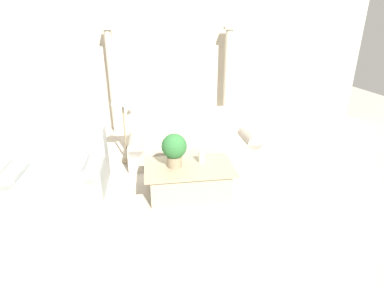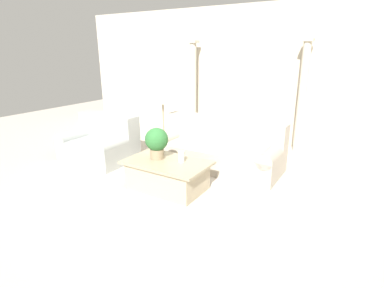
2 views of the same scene
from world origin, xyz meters
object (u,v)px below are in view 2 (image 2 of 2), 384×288
object	(u,v)px
coffee_table	(167,175)
floor_lamp	(163,100)
loveseat	(101,142)
sofa_long	(218,148)
potted_plant	(157,141)

from	to	relation	value
coffee_table	floor_lamp	distance (m)	1.92
loveseat	coffee_table	world-z (taller)	loveseat
coffee_table	floor_lamp	size ratio (longest dim) A/B	0.97
sofa_long	potted_plant	bearing A→B (deg)	-109.27
loveseat	floor_lamp	size ratio (longest dim) A/B	1.03
potted_plant	floor_lamp	bearing A→B (deg)	122.18
loveseat	potted_plant	world-z (taller)	potted_plant
potted_plant	coffee_table	bearing A→B (deg)	-7.03
floor_lamp	coffee_table	bearing A→B (deg)	-52.01
sofa_long	potted_plant	distance (m)	1.47
sofa_long	coffee_table	distance (m)	1.39
loveseat	coffee_table	distance (m)	2.07
coffee_table	floor_lamp	world-z (taller)	floor_lamp
coffee_table	potted_plant	size ratio (longest dim) A/B	2.61
sofa_long	floor_lamp	world-z (taller)	floor_lamp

